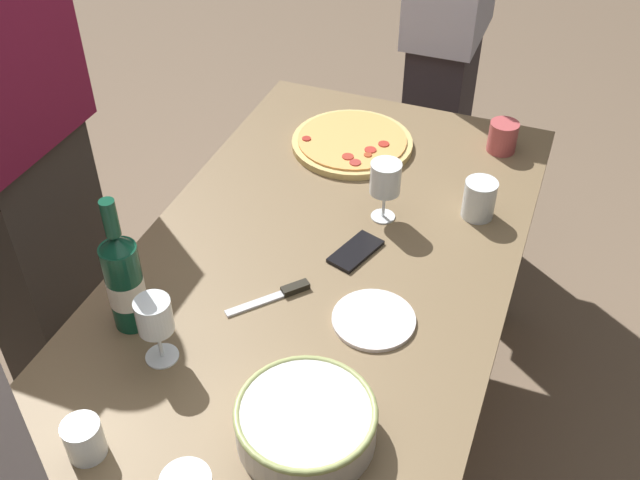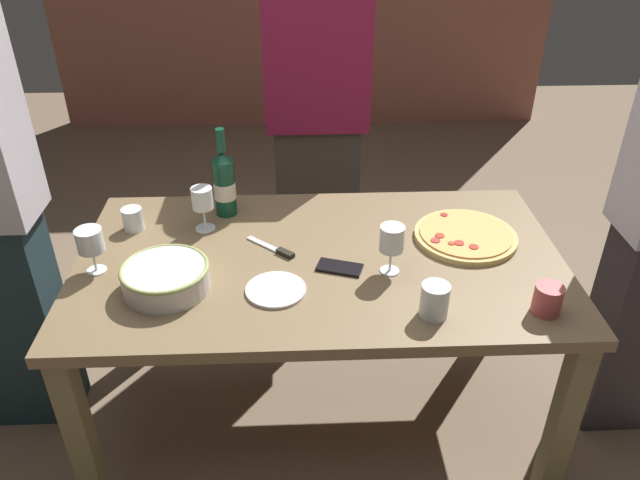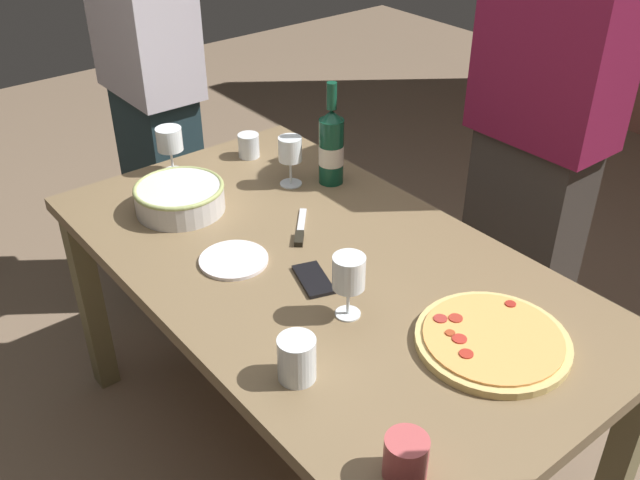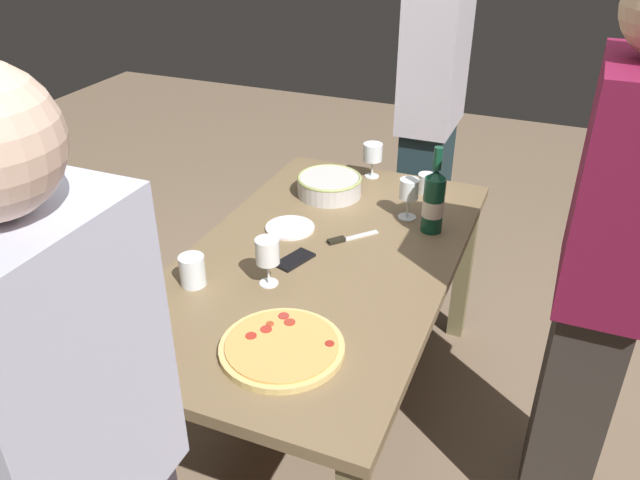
% 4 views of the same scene
% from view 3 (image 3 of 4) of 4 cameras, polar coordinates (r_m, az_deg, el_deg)
% --- Properties ---
extents(ground_plane, '(8.00, 8.00, 0.00)m').
position_cam_3_polar(ground_plane, '(2.40, 0.00, -16.70)').
color(ground_plane, '#7B654F').
extents(dining_table, '(1.60, 0.90, 0.75)m').
position_cam_3_polar(dining_table, '(1.95, 0.00, -3.97)').
color(dining_table, brown).
rests_on(dining_table, ground).
extents(pizza, '(0.35, 0.35, 0.03)m').
position_cam_3_polar(pizza, '(1.66, 13.71, -7.86)').
color(pizza, '#D4B86D').
rests_on(pizza, dining_table).
extents(serving_bowl, '(0.27, 0.27, 0.08)m').
position_cam_3_polar(serving_bowl, '(2.14, -11.23, 3.45)').
color(serving_bowl, silver).
rests_on(serving_bowl, dining_table).
extents(wine_bottle, '(0.08, 0.08, 0.33)m').
position_cam_3_polar(wine_bottle, '(2.23, 0.91, 7.57)').
color(wine_bottle, '#0F422C').
rests_on(wine_bottle, dining_table).
extents(wine_glass_near_pizza, '(0.08, 0.08, 0.15)m').
position_cam_3_polar(wine_glass_near_pizza, '(2.35, -12.03, 7.87)').
color(wine_glass_near_pizza, white).
rests_on(wine_glass_near_pizza, dining_table).
extents(wine_glass_by_bottle, '(0.07, 0.07, 0.16)m').
position_cam_3_polar(wine_glass_by_bottle, '(2.22, -2.42, 7.10)').
color(wine_glass_by_bottle, white).
rests_on(wine_glass_by_bottle, dining_table).
extents(wine_glass_far_left, '(0.08, 0.08, 0.16)m').
position_cam_3_polar(wine_glass_far_left, '(1.64, 2.33, -2.74)').
color(wine_glass_far_left, white).
rests_on(wine_glass_far_left, dining_table).
extents(cup_amber, '(0.08, 0.08, 0.09)m').
position_cam_3_polar(cup_amber, '(1.35, 6.92, -16.99)').
color(cup_amber, '#BA4C4E').
rests_on(cup_amber, dining_table).
extents(cup_ceramic, '(0.07, 0.07, 0.08)m').
position_cam_3_polar(cup_ceramic, '(2.44, -5.76, 7.58)').
color(cup_ceramic, white).
rests_on(cup_ceramic, dining_table).
extents(cup_spare, '(0.08, 0.08, 0.10)m').
position_cam_3_polar(cup_spare, '(1.51, -1.88, -9.52)').
color(cup_spare, white).
rests_on(cup_spare, dining_table).
extents(side_plate, '(0.19, 0.19, 0.01)m').
position_cam_3_polar(side_plate, '(1.90, -6.96, -1.60)').
color(side_plate, white).
rests_on(side_plate, dining_table).
extents(cell_phone, '(0.16, 0.11, 0.01)m').
position_cam_3_polar(cell_phone, '(1.81, -0.54, -3.19)').
color(cell_phone, black).
rests_on(cell_phone, dining_table).
extents(pizza_knife, '(0.17, 0.15, 0.02)m').
position_cam_3_polar(pizza_knife, '(2.01, -1.61, 0.68)').
color(pizza_knife, silver).
rests_on(pizza_knife, dining_table).
extents(person_host, '(0.44, 0.24, 1.76)m').
position_cam_3_polar(person_host, '(2.40, 17.36, 8.51)').
color(person_host, '#342E2A').
rests_on(person_host, ground).
extents(person_guest_left, '(0.41, 0.24, 1.77)m').
position_cam_3_polar(person_guest_left, '(2.74, -13.50, 12.26)').
color(person_guest_left, '#1F333A').
rests_on(person_guest_left, ground).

